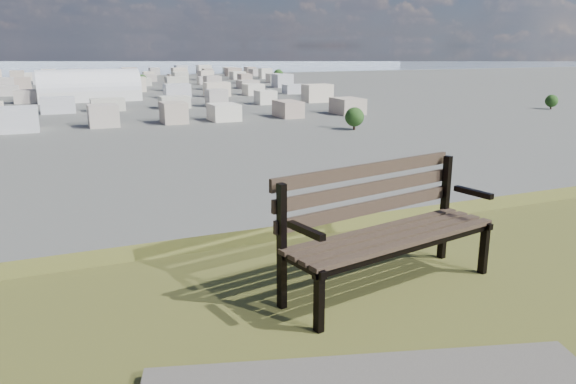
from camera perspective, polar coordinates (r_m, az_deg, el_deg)
name	(u,v)px	position (r m, az deg, el deg)	size (l,w,h in m)	color
park_bench	(384,221)	(4.35, 9.70, -2.90)	(1.87, 0.92, 0.94)	#3C3122
arena	(89,91)	(302.66, -19.53, 9.64)	(48.81, 21.20, 20.48)	silver
city_blocks	(48,84)	(395.89, -23.21, 10.10)	(395.00, 361.00, 7.00)	silver
bay_water	(43,65)	(901.15, -23.63, 11.73)	(2400.00, 700.00, 0.12)	#95A8BE
far_hills	(10,46)	(1404.86, -26.41, 13.10)	(2050.00, 340.00, 60.00)	#A2B3C9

